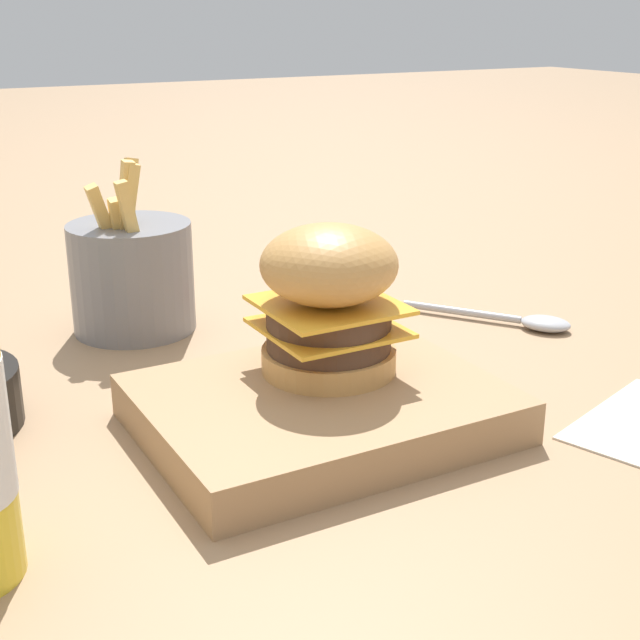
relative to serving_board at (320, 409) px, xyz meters
name	(u,v)px	position (x,y,z in m)	size (l,w,h in m)	color
ground_plane	(302,440)	(0.02, 0.01, -0.02)	(6.00, 6.00, 0.00)	#9E7A56
serving_board	(320,409)	(0.00, 0.00, 0.00)	(0.24, 0.19, 0.03)	#A37A51
burger	(329,298)	(-0.02, -0.03, 0.07)	(0.10, 0.10, 0.11)	tan
fries_basket	(132,274)	(0.05, -0.26, 0.04)	(0.11, 0.11, 0.16)	slate
spoon	(525,321)	(-0.27, -0.09, -0.01)	(0.11, 0.14, 0.01)	#B2B2B7
ketchup_puddle	(304,313)	(-0.10, -0.22, -0.01)	(0.06, 0.06, 0.00)	#9E140F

